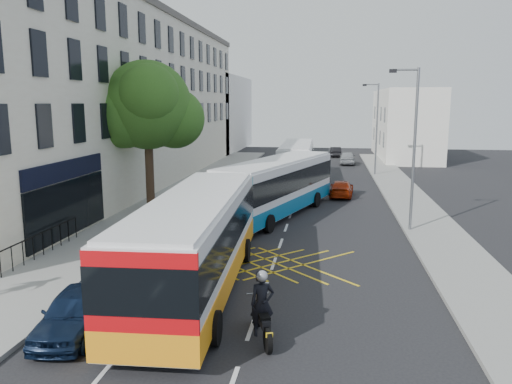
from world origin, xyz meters
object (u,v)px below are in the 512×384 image
at_px(bus_far, 297,161).
at_px(red_hatchback, 341,189).
at_px(bus_mid, 277,186).
at_px(distant_car_dark, 335,152).
at_px(parked_car_silver, 150,247).
at_px(distant_car_silver, 347,158).
at_px(lamp_near, 413,141).
at_px(parked_car_blue, 75,312).
at_px(lamp_far, 376,124).
at_px(bus_near, 196,241).
at_px(distant_car_grey, 309,159).
at_px(street_tree, 147,106).
at_px(motorbike, 262,307).

bearing_deg(bus_far, red_hatchback, -63.64).
bearing_deg(bus_mid, distant_car_dark, 101.67).
relative_size(bus_far, parked_car_silver, 2.33).
height_order(bus_mid, distant_car_silver, bus_mid).
relative_size(lamp_near, bus_mid, 0.67).
xyz_separation_m(parked_car_blue, red_hatchback, (7.97, 22.44, -0.09)).
bearing_deg(lamp_far, bus_near, -106.30).
relative_size(parked_car_silver, distant_car_grey, 1.08).
distance_m(street_tree, bus_near, 14.42).
xyz_separation_m(lamp_near, distant_car_grey, (-6.06, 27.62, -3.99)).
xyz_separation_m(distant_car_grey, distant_car_silver, (4.00, 0.79, 0.07)).
height_order(parked_car_silver, red_hatchback, parked_car_silver).
xyz_separation_m(lamp_near, lamp_far, (0.00, 20.00, 0.00)).
distance_m(street_tree, distant_car_silver, 28.96).
height_order(lamp_near, parked_car_silver, lamp_near).
bearing_deg(street_tree, bus_mid, -0.28).
relative_size(lamp_far, bus_near, 0.67).
bearing_deg(street_tree, distant_car_dark, 70.78).
height_order(lamp_near, lamp_far, same).
distance_m(bus_near, parked_car_blue, 4.66).
bearing_deg(lamp_near, bus_mid, 157.34).
relative_size(motorbike, parked_car_blue, 0.57).
bearing_deg(bus_near, red_hatchback, 71.13).
distance_m(lamp_far, bus_mid, 18.68).
height_order(lamp_near, distant_car_dark, lamp_near).
relative_size(bus_near, distant_car_dark, 3.34).
height_order(lamp_far, red_hatchback, lamp_far).
xyz_separation_m(street_tree, parked_car_blue, (3.61, -15.98, -5.65)).
distance_m(parked_car_silver, distant_car_grey, 34.94).
bearing_deg(distant_car_silver, distant_car_dark, -79.37).
height_order(bus_near, bus_mid, bus_near).
bearing_deg(lamp_far, distant_car_silver, 103.77).
distance_m(street_tree, bus_far, 16.30).
relative_size(street_tree, distant_car_dark, 2.44).
bearing_deg(bus_near, parked_car_silver, 135.16).
height_order(bus_far, distant_car_grey, bus_far).
bearing_deg(bus_mid, bus_near, -78.99).
bearing_deg(bus_far, lamp_far, 27.31).
xyz_separation_m(lamp_far, parked_car_blue, (-11.10, -33.01, -3.97)).
distance_m(lamp_near, distant_car_dark, 36.25).
distance_m(bus_mid, distant_car_grey, 24.73).
relative_size(lamp_near, bus_near, 0.67).
relative_size(bus_mid, bus_far, 1.06).
relative_size(red_hatchback, distant_car_dark, 1.07).
distance_m(lamp_far, red_hatchback, 11.75).
height_order(bus_near, motorbike, bus_near).
distance_m(parked_car_silver, red_hatchback, 18.23).
height_order(parked_car_blue, distant_car_grey, parked_car_blue).
relative_size(lamp_far, distant_car_dark, 2.22).
distance_m(lamp_near, red_hatchback, 10.73).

